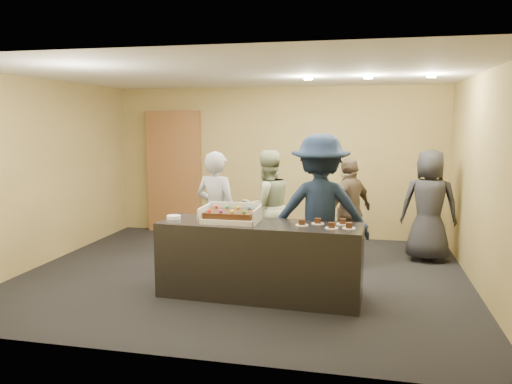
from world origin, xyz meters
The scene contains 17 objects.
room centered at (0.00, 0.00, 1.35)m, with size 6.04×6.00×2.70m.
serving_counter centered at (0.40, -0.81, 0.45)m, with size 2.40×0.70×0.90m, color black.
storage_cabinet centered at (-1.94, 2.41, 1.14)m, with size 1.04×0.15×2.28m, color brown.
cake_box centered at (0.05, -0.78, 0.95)m, with size 0.68×0.47×0.20m.
sheet_cake centered at (0.04, -0.81, 1.00)m, with size 0.58×0.40×0.11m.
plate_stack centered at (-0.69, -0.78, 0.92)m, with size 0.17×0.17×0.04m, color white.
slice_a centered at (0.90, -0.83, 0.92)m, with size 0.15×0.15×0.07m.
slice_b centered at (1.08, -0.71, 0.92)m, with size 0.15×0.15×0.07m.
slice_c centered at (1.25, -0.92, 0.92)m, with size 0.15×0.15×0.07m.
slice_d centered at (1.36, -0.67, 0.92)m, with size 0.15×0.15×0.07m.
slice_e centered at (1.44, -0.89, 0.92)m, with size 0.15×0.15×0.07m.
person_server_grey centered at (-0.39, 0.04, 0.84)m, with size 0.62×0.40×1.69m, color #A1A2A6.
person_sage_man centered at (0.20, 0.65, 0.84)m, with size 0.82×0.64×1.68m, color #98A37A.
person_navy_man centered at (1.06, -0.28, 0.97)m, with size 1.25×0.72×1.94m, color #14223A.
person_brown_extra centered at (1.39, 0.88, 0.79)m, with size 0.92×0.38×1.57m, color brown.
person_dark_suit centered at (2.55, 1.29, 0.84)m, with size 0.82×0.54×1.69m, color #242529.
ceiling_spotlights centered at (1.60, 0.50, 2.67)m, with size 1.72×0.12×0.03m.
Camera 1 is at (1.60, -6.45, 2.09)m, focal length 35.00 mm.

